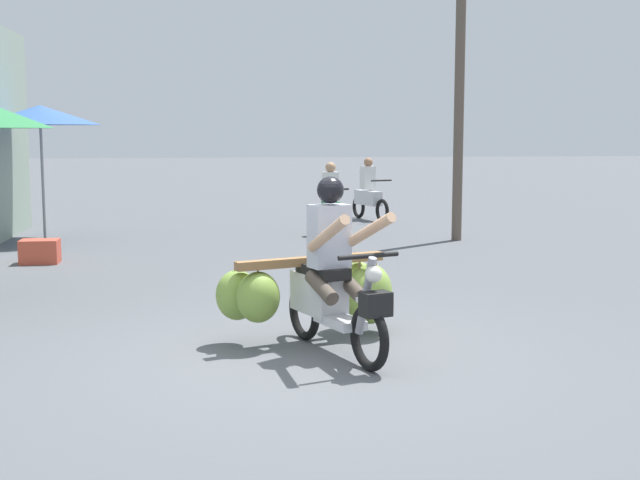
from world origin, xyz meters
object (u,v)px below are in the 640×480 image
Objects in this scene: motorbike_distant_ahead_left at (331,206)px; market_umbrella_near_shop at (40,115)px; motorbike_main_loaded at (330,288)px; utility_pole at (460,77)px; produce_crate at (40,251)px; motorbike_distant_ahead_right at (369,195)px.

motorbike_distant_ahead_left is 5.58m from market_umbrella_near_shop.
utility_pole is at bearing 65.09° from motorbike_main_loaded.
utility_pole is (7.03, 1.87, 2.77)m from produce_crate.
motorbike_distant_ahead_right is at bearing 64.96° from motorbike_distant_ahead_left.
produce_crate is at bearing -148.43° from motorbike_distant_ahead_left.
motorbike_distant_ahead_right is 2.80× the size of produce_crate.
market_umbrella_near_shop reaches higher than motorbike_distant_ahead_left.
motorbike_distant_ahead_right is (1.24, 2.65, 0.00)m from motorbike_distant_ahead_left.
utility_pole reaches higher than produce_crate.
motorbike_distant_ahead_left reaches higher than produce_crate.
utility_pole reaches higher than motorbike_distant_ahead_right.
motorbike_distant_ahead_left is at bearing 152.92° from utility_pole.
market_umbrella_near_shop is 3.57m from produce_crate.
motorbike_main_loaded is 8.34m from utility_pole.
motorbike_main_loaded is 8.43m from motorbike_distant_ahead_left.
produce_crate is (-4.86, -2.98, -0.39)m from motorbike_distant_ahead_left.
market_umbrella_near_shop is 4.38× the size of produce_crate.
market_umbrella_near_shop reaches higher than motorbike_main_loaded.
utility_pole reaches higher than motorbike_main_loaded.
produce_crate is at bearing -80.90° from market_umbrella_near_shop.
motorbike_distant_ahead_right is 8.31m from produce_crate.
utility_pole reaches higher than market_umbrella_near_shop.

